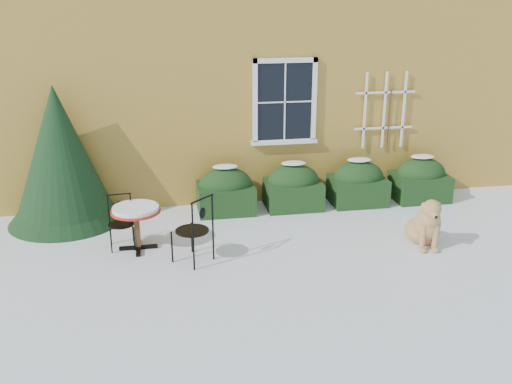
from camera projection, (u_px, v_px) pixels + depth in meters
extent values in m
plane|color=white|center=(268.00, 271.00, 8.49)|extent=(80.00, 80.00, 0.00)
cube|color=gold|center=(213.00, 33.00, 14.01)|extent=(12.00, 8.00, 6.00)
cube|color=black|center=(285.00, 102.00, 10.74)|extent=(1.05, 0.03, 1.45)
cube|color=white|center=(285.00, 60.00, 10.48)|extent=(1.23, 0.06, 0.09)
cube|color=white|center=(284.00, 142.00, 10.99)|extent=(1.23, 0.06, 0.09)
cube|color=white|center=(255.00, 103.00, 10.64)|extent=(0.09, 0.06, 1.63)
cube|color=white|center=(314.00, 101.00, 10.83)|extent=(0.09, 0.06, 1.63)
cube|color=white|center=(285.00, 102.00, 10.73)|extent=(0.02, 0.02, 1.45)
cube|color=white|center=(285.00, 102.00, 10.73)|extent=(1.05, 0.02, 0.02)
cube|color=white|center=(284.00, 142.00, 10.99)|extent=(1.29, 0.14, 0.07)
cube|color=white|center=(365.00, 111.00, 11.07)|extent=(0.04, 0.03, 1.50)
cube|color=white|center=(384.00, 110.00, 11.13)|extent=(0.04, 0.03, 1.50)
cube|color=white|center=(404.00, 110.00, 11.20)|extent=(0.04, 0.03, 1.50)
cube|color=white|center=(383.00, 128.00, 11.25)|extent=(1.20, 0.03, 0.04)
cube|color=white|center=(386.00, 92.00, 11.02)|extent=(1.20, 0.03, 0.04)
cylinder|color=#472D19|center=(389.00, 118.00, 11.18)|extent=(0.02, 0.02, 1.10)
cube|color=black|center=(226.00, 198.00, 10.73)|extent=(1.05, 0.80, 0.52)
ellipsoid|color=black|center=(226.00, 185.00, 10.64)|extent=(1.00, 0.72, 0.67)
ellipsoid|color=white|center=(225.00, 167.00, 10.52)|extent=(0.47, 0.32, 0.06)
cube|color=black|center=(293.00, 194.00, 10.94)|extent=(1.05, 0.80, 0.52)
ellipsoid|color=black|center=(293.00, 181.00, 10.86)|extent=(1.00, 0.72, 0.67)
ellipsoid|color=white|center=(294.00, 163.00, 10.74)|extent=(0.47, 0.32, 0.06)
cube|color=black|center=(357.00, 190.00, 11.16)|extent=(1.05, 0.80, 0.52)
ellipsoid|color=black|center=(358.00, 178.00, 11.07)|extent=(1.00, 0.72, 0.67)
ellipsoid|color=white|center=(359.00, 160.00, 10.96)|extent=(0.47, 0.32, 0.06)
cube|color=black|center=(420.00, 187.00, 11.38)|extent=(1.05, 0.80, 0.52)
ellipsoid|color=black|center=(421.00, 174.00, 11.29)|extent=(1.00, 0.72, 0.67)
ellipsoid|color=white|center=(423.00, 157.00, 11.17)|extent=(0.47, 0.32, 0.06)
cone|color=black|center=(64.00, 190.00, 10.19)|extent=(2.04, 2.04, 1.18)
cone|color=black|center=(60.00, 155.00, 9.97)|extent=(1.82, 1.82, 2.46)
cube|color=black|center=(138.00, 247.00, 9.21)|extent=(0.61, 0.07, 0.05)
cube|color=black|center=(138.00, 247.00, 9.21)|extent=(0.07, 0.61, 0.05)
cube|color=#4F361B|center=(137.00, 230.00, 9.11)|extent=(0.09, 0.09, 0.66)
cylinder|color=red|center=(136.00, 211.00, 9.00)|extent=(0.79, 0.79, 0.03)
cylinder|color=white|center=(136.00, 209.00, 8.99)|extent=(0.73, 0.73, 0.06)
cylinder|color=black|center=(192.00, 237.00, 9.03)|extent=(0.03, 0.03, 0.50)
cylinder|color=black|center=(172.00, 247.00, 8.69)|extent=(0.03, 0.03, 0.50)
cylinder|color=black|center=(213.00, 244.00, 8.78)|extent=(0.03, 0.03, 0.50)
cylinder|color=black|center=(194.00, 254.00, 8.44)|extent=(0.03, 0.03, 0.50)
cylinder|color=black|center=(192.00, 231.00, 8.65)|extent=(0.51, 0.51, 0.02)
cylinder|color=black|center=(212.00, 212.00, 8.61)|extent=(0.03, 0.03, 0.56)
cylinder|color=black|center=(193.00, 221.00, 8.27)|extent=(0.03, 0.03, 0.56)
cylinder|color=black|center=(202.00, 199.00, 8.34)|extent=(0.37, 0.36, 0.03)
ellipsoid|color=black|center=(203.00, 213.00, 8.42)|extent=(0.12, 0.12, 0.17)
cylinder|color=black|center=(111.00, 241.00, 9.01)|extent=(0.02, 0.02, 0.40)
cylinder|color=black|center=(134.00, 239.00, 9.10)|extent=(0.02, 0.02, 0.40)
cylinder|color=black|center=(111.00, 233.00, 9.34)|extent=(0.02, 0.02, 0.40)
cylinder|color=black|center=(133.00, 230.00, 9.43)|extent=(0.02, 0.02, 0.40)
cylinder|color=black|center=(121.00, 224.00, 9.15)|extent=(0.41, 0.41, 0.02)
cylinder|color=black|center=(108.00, 208.00, 9.20)|extent=(0.02, 0.02, 0.45)
cylinder|color=black|center=(131.00, 206.00, 9.28)|extent=(0.02, 0.02, 0.45)
cylinder|color=black|center=(119.00, 194.00, 9.17)|extent=(0.39, 0.05, 0.02)
ellipsoid|color=black|center=(119.00, 205.00, 9.23)|extent=(0.11, 0.04, 0.14)
ellipsoid|color=tan|center=(422.00, 231.00, 9.41)|extent=(0.65, 0.69, 0.45)
ellipsoid|color=tan|center=(427.00, 224.00, 9.15)|extent=(0.48, 0.44, 0.56)
sphere|color=tan|center=(429.00, 218.00, 9.05)|extent=(0.35, 0.35, 0.35)
cylinder|color=tan|center=(423.00, 238.00, 9.08)|extent=(0.09, 0.09, 0.45)
cylinder|color=tan|center=(435.00, 238.00, 9.08)|extent=(0.09, 0.09, 0.45)
ellipsoid|color=tan|center=(422.00, 250.00, 9.09)|extent=(0.12, 0.16, 0.07)
ellipsoid|color=tan|center=(435.00, 250.00, 9.09)|extent=(0.12, 0.16, 0.07)
cylinder|color=tan|center=(430.00, 215.00, 9.02)|extent=(0.24, 0.28, 0.24)
sphere|color=tan|center=(432.00, 209.00, 8.94)|extent=(0.30, 0.30, 0.30)
ellipsoid|color=tan|center=(434.00, 214.00, 8.82)|extent=(0.17, 0.25, 0.13)
sphere|color=black|center=(436.00, 217.00, 8.73)|extent=(0.05, 0.05, 0.05)
ellipsoid|color=tan|center=(423.00, 208.00, 8.97)|extent=(0.09, 0.11, 0.19)
ellipsoid|color=tan|center=(439.00, 208.00, 8.98)|extent=(0.09, 0.11, 0.19)
cylinder|color=tan|center=(428.00, 233.00, 9.67)|extent=(0.20, 0.36, 0.08)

